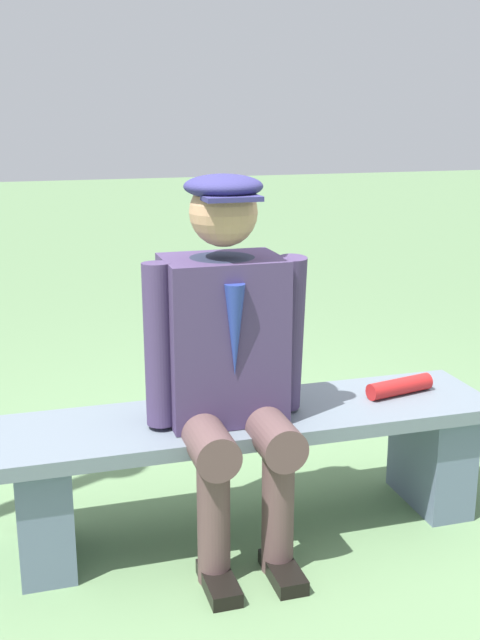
# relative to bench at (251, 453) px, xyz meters

# --- Properties ---
(ground_plane) EXTENTS (30.00, 30.00, 0.00)m
(ground_plane) POSITION_rel_bench_xyz_m (0.00, 0.00, -0.31)
(ground_plane) COLOR #5E7F54
(bench) EXTENTS (1.83, 0.46, 0.47)m
(bench) POSITION_rel_bench_xyz_m (0.00, 0.00, 0.00)
(bench) COLOR slate
(bench) RESTS_ON ground
(seated_man) EXTENTS (0.57, 0.62, 1.33)m
(seated_man) POSITION_rel_bench_xyz_m (0.11, 0.06, 0.42)
(seated_man) COLOR #403157
(seated_man) RESTS_ON ground
(rolled_magazine) EXTENTS (0.29, 0.12, 0.06)m
(rolled_magazine) POSITION_rel_bench_xyz_m (-0.60, -0.01, 0.19)
(rolled_magazine) COLOR #B21E1E
(rolled_magazine) RESTS_ON bench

